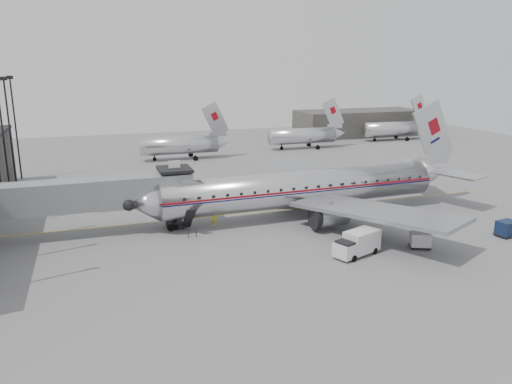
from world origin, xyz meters
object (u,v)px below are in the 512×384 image
at_px(airliner, 308,188).
at_px(ramp_worker, 214,219).
at_px(baggage_cart_white, 420,240).
at_px(service_van, 357,243).
at_px(baggage_cart_navy, 507,228).

height_order(airliner, ramp_worker, airliner).
xyz_separation_m(airliner, baggage_cart_white, (5.74, -13.04, -2.43)).
bearing_deg(ramp_worker, service_van, -53.27).
bearing_deg(ramp_worker, baggage_cart_navy, -27.92).
distance_m(airliner, baggage_cart_white, 14.45).
distance_m(baggage_cart_white, ramp_worker, 21.06).
bearing_deg(airliner, service_van, -96.33).
relative_size(baggage_cart_navy, baggage_cart_white, 0.97).
height_order(baggage_cart_navy, baggage_cart_white, baggage_cart_navy).
height_order(baggage_cart_white, ramp_worker, ramp_worker).
height_order(airliner, service_van, airliner).
bearing_deg(service_van, airliner, 65.19).
xyz_separation_m(service_van, baggage_cart_white, (6.59, -0.24, -0.37)).
relative_size(service_van, baggage_cart_white, 2.15).
bearing_deg(baggage_cart_navy, ramp_worker, 146.73).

